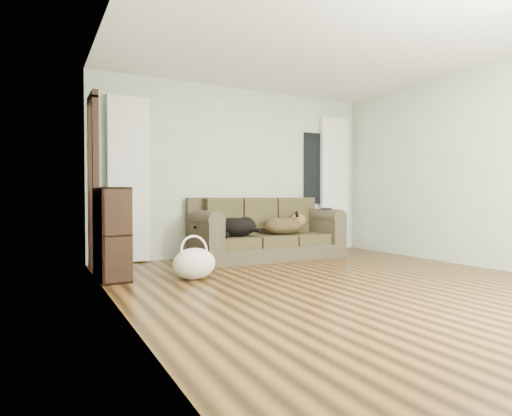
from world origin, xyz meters
name	(u,v)px	position (x,y,z in m)	size (l,w,h in m)	color
floor	(340,283)	(0.00, 0.00, 0.00)	(5.00, 5.00, 0.00)	black
ceiling	(342,34)	(0.00, 0.00, 2.60)	(5.00, 5.00, 0.00)	white
wall_back	(239,172)	(0.00, 2.50, 1.30)	(4.50, 0.04, 2.60)	beige
wall_left	(118,147)	(-2.25, 0.00, 1.30)	(0.04, 5.00, 2.60)	beige
wall_right	(480,166)	(2.25, 0.00, 1.30)	(0.04, 5.00, 2.60)	beige
curtain_left	(129,179)	(-1.70, 2.42, 1.15)	(0.55, 0.08, 2.25)	white
curtain_right	(334,183)	(1.80, 2.42, 1.15)	(0.55, 0.08, 2.25)	white
window_pane	(316,168)	(1.45, 2.47, 1.40)	(0.50, 0.03, 1.20)	black
door_casing	(93,185)	(-2.20, 2.05, 1.05)	(0.07, 0.60, 2.10)	black
sofa	(267,228)	(0.22, 1.97, 0.45)	(2.21, 0.95, 0.90)	#29271B
dog_black_lab	(231,227)	(-0.38, 1.95, 0.48)	(0.65, 0.46, 0.28)	black
dog_shepherd	(285,225)	(0.48, 1.92, 0.49)	(0.64, 0.45, 0.28)	black
tv_remote	(326,209)	(1.17, 1.80, 0.73)	(0.05, 0.17, 0.02)	black
tote_bag	(194,265)	(-1.30, 0.90, 0.16)	(0.48, 0.37, 0.35)	white
bookshelf	(111,233)	(-2.09, 1.39, 0.50)	(0.30, 0.81, 1.01)	black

